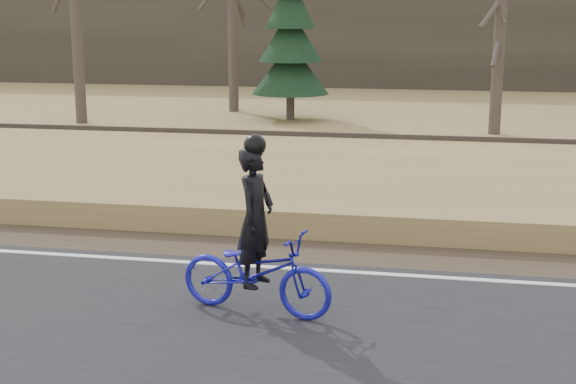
# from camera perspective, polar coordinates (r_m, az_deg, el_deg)

# --- Properties ---
(ballast) EXTENTS (120.00, 3.00, 0.45)m
(ballast) POSITION_cam_1_polar(r_m,az_deg,el_deg) (18.92, 19.34, 1.70)
(ballast) COLOR slate
(ballast) RESTS_ON ground
(railroad) EXTENTS (120.00, 2.40, 0.29)m
(railroad) POSITION_cam_1_polar(r_m,az_deg,el_deg) (18.86, 19.41, 2.61)
(railroad) COLOR black
(railroad) RESTS_ON ballast
(treeline_backdrop) EXTENTS (120.00, 4.00, 6.00)m
(treeline_backdrop) POSITION_cam_1_polar(r_m,az_deg,el_deg) (40.50, 15.23, 11.43)
(treeline_backdrop) COLOR #383328
(treeline_backdrop) RESTS_ON ground
(cyclist) EXTENTS (2.02, 1.04, 2.17)m
(cyclist) POSITION_cam_1_polar(r_m,az_deg,el_deg) (9.56, -2.29, -4.72)
(cyclist) COLOR #1817A0
(cyclist) RESTS_ON road
(bare_tree_far_left) EXTENTS (0.36, 0.36, 7.91)m
(bare_tree_far_left) POSITION_cam_1_polar(r_m,az_deg,el_deg) (27.25, -14.91, 13.04)
(bare_tree_far_left) COLOR #473D34
(bare_tree_far_left) RESTS_ON ground
(bare_tree_left) EXTENTS (0.36, 0.36, 7.57)m
(bare_tree_left) POSITION_cam_1_polar(r_m,az_deg,el_deg) (29.60, -3.97, 13.04)
(bare_tree_left) COLOR #473D34
(bare_tree_left) RESTS_ON ground
(bare_tree_near_left) EXTENTS (0.36, 0.36, 5.97)m
(bare_tree_near_left) POSITION_cam_1_polar(r_m,az_deg,el_deg) (24.73, 14.82, 10.87)
(bare_tree_near_left) COLOR #473D34
(bare_tree_near_left) RESTS_ON ground
(conifer) EXTENTS (2.60, 2.60, 5.86)m
(conifer) POSITION_cam_1_polar(r_m,az_deg,el_deg) (27.17, 0.17, 10.97)
(conifer) COLOR #473D34
(conifer) RESTS_ON ground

